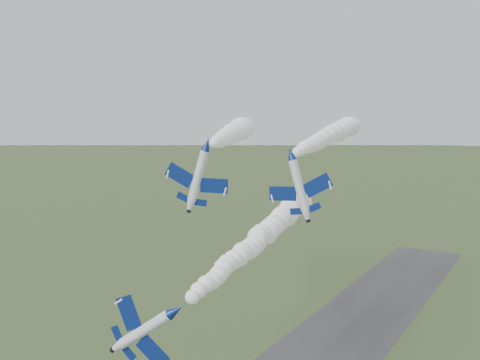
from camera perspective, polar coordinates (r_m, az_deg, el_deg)
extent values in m
cylinder|color=white|center=(62.81, -6.89, -13.68)|extent=(3.51, 7.63, 1.84)
cone|color=navy|center=(58.89, -8.86, -15.14)|extent=(2.24, 2.31, 1.84)
cone|color=white|center=(66.68, -5.24, -12.43)|extent=(2.16, 1.97, 1.84)
cylinder|color=black|center=(67.44, -4.94, -12.20)|extent=(1.03, 0.73, 0.93)
ellipsoid|color=black|center=(60.94, -7.31, -14.06)|extent=(1.78, 2.76, 1.23)
cube|color=navy|center=(63.38, -8.00, -11.50)|extent=(2.84, 2.62, 3.40)
cube|color=navy|center=(63.69, -5.40, -15.53)|extent=(2.84, 2.62, 3.40)
cube|color=navy|center=(65.92, -6.18, -11.61)|extent=(1.28, 1.19, 1.50)
cube|color=navy|center=(66.08, -4.84, -13.67)|extent=(1.28, 1.19, 1.50)
cube|color=navy|center=(65.24, -4.82, -12.26)|extent=(1.94, 1.76, 1.19)
cylinder|color=white|center=(95.05, -3.56, 3.78)|extent=(5.39, 9.24, 2.02)
cone|color=navy|center=(89.42, -4.35, 3.59)|extent=(2.79, 2.99, 2.02)
cone|color=white|center=(100.48, -2.89, 3.95)|extent=(2.62, 2.59, 2.02)
cylinder|color=black|center=(101.55, -2.76, 3.98)|extent=(1.20, 1.00, 1.02)
ellipsoid|color=black|center=(92.69, -3.77, 4.07)|extent=(2.45, 3.42, 1.35)
cube|color=navy|center=(96.59, -5.31, 4.25)|extent=(5.50, 4.29, 1.52)
cube|color=navy|center=(95.36, -1.62, 3.16)|extent=(5.50, 4.29, 1.52)
cube|color=navy|center=(99.85, -3.95, 4.20)|extent=(2.42, 1.92, 0.70)
cube|color=navy|center=(99.22, -2.05, 3.64)|extent=(2.42, 1.92, 0.70)
cube|color=navy|center=(99.13, -2.82, 4.70)|extent=(1.39, 1.91, 2.34)
cylinder|color=white|center=(86.52, 5.44, 2.82)|extent=(3.64, 8.43, 1.81)
cone|color=navy|center=(81.48, 4.64, 2.58)|extent=(2.25, 2.51, 1.81)
cone|color=white|center=(91.40, 6.13, 3.02)|extent=(2.16, 2.13, 1.81)
cylinder|color=black|center=(92.35, 6.26, 3.05)|extent=(1.03, 0.78, 0.92)
ellipsoid|color=black|center=(84.46, 5.03, 3.09)|extent=(1.82, 3.02, 1.21)
cube|color=navy|center=(88.00, 3.77, 2.29)|extent=(4.80, 3.29, 1.34)
cube|color=navy|center=(86.67, 7.41, 3.23)|extent=(4.80, 3.29, 1.34)
cube|color=navy|center=(90.89, 5.08, 2.74)|extent=(2.11, 1.49, 0.62)
cube|color=navy|center=(90.21, 6.96, 3.22)|extent=(2.11, 1.49, 0.62)
cube|color=navy|center=(90.31, 5.78, 3.76)|extent=(1.03, 1.68, 2.11)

